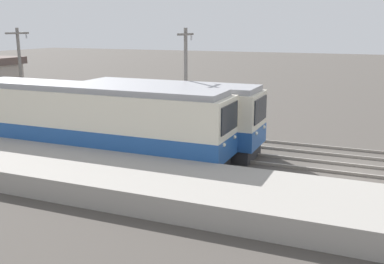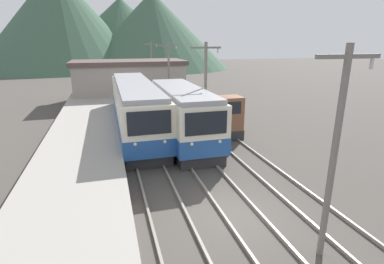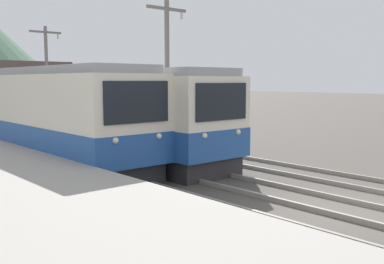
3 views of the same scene
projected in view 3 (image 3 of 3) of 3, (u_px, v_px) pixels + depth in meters
name	position (u px, v px, depth m)	size (l,w,h in m)	color
ground_plane	(339.00, 211.00, 11.33)	(200.00, 200.00, 0.00)	#47423D
platform_left	(132.00, 259.00, 7.16)	(4.50, 54.00, 0.92)	gray
track_left	(274.00, 232.00, 9.61)	(1.54, 60.00, 0.14)	gray
track_center	(343.00, 207.00, 11.46)	(1.54, 60.00, 0.14)	gray
commuter_train_left	(37.00, 118.00, 18.63)	(2.84, 14.72, 3.79)	#28282B
commuter_train_center	(134.00, 119.00, 18.27)	(2.84, 10.17, 3.71)	#28282B
shunting_locomotive	(173.00, 125.00, 21.15)	(2.40, 4.62, 3.00)	#28282B
catenary_mast_mid	(167.00, 73.00, 18.81)	(2.00, 0.20, 6.59)	slate
catenary_mast_far	(47.00, 75.00, 27.71)	(2.00, 0.20, 6.59)	slate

